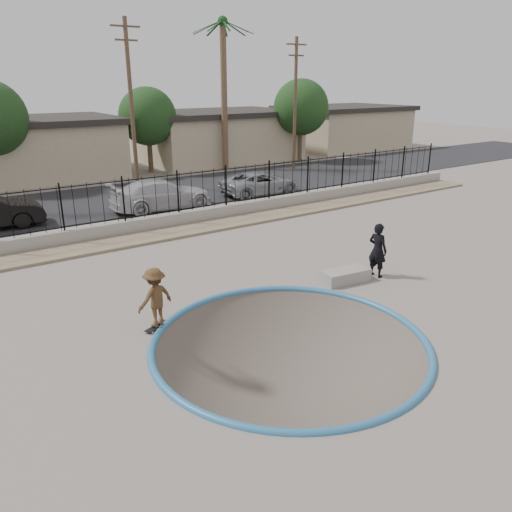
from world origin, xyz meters
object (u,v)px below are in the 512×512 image
object	(u,v)px
car_c	(162,194)
car_d	(261,183)
skater	(155,301)
videographer	(378,250)
skateboard	(157,326)
concrete_ledge	(345,276)

from	to	relation	value
car_c	car_d	bearing A→B (deg)	-87.67
skater	videographer	world-z (taller)	videographer
skateboard	car_c	world-z (taller)	car_c
skateboard	concrete_ledge	distance (m)	6.44
videographer	car_d	distance (m)	13.08
skateboard	concrete_ledge	xyz separation A→B (m)	(6.43, -0.43, 0.14)
car_c	videographer	bearing A→B (deg)	-168.06
concrete_ledge	car_d	size ratio (longest dim) A/B	0.34
car_d	skateboard	bearing A→B (deg)	136.50
skateboard	car_d	bearing A→B (deg)	22.90
skater	skateboard	world-z (taller)	skater
skater	concrete_ledge	bearing A→B (deg)	162.66
skateboard	car_d	distance (m)	16.54
skateboard	car_d	size ratio (longest dim) A/B	0.17
skater	skateboard	bearing A→B (deg)	-13.54
videographer	skater	bearing A→B (deg)	75.68
car_c	skater	bearing A→B (deg)	157.34
skater	car_d	distance (m)	16.53
skater	skateboard	size ratio (longest dim) A/B	1.99
skater	car_c	size ratio (longest dim) A/B	0.31
skater	concrete_ledge	world-z (taller)	skater
videographer	car_d	size ratio (longest dim) A/B	0.39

